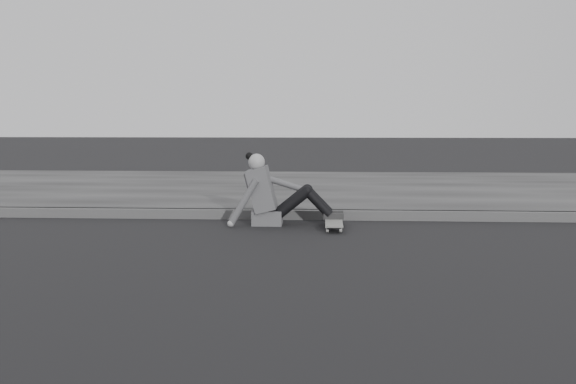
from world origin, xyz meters
The scene contains 5 objects.
ground centered at (0.00, 0.00, 0.00)m, with size 80.00×80.00×0.00m, color black.
curb centered at (0.00, 2.58, 0.06)m, with size 24.00×0.16×0.12m, color #464646.
sidewalk centered at (0.00, 5.60, 0.06)m, with size 24.00×6.00×0.12m, color #343434.
skateboard centered at (-1.29, 1.90, 0.07)m, with size 0.20×0.78×0.09m.
seated_woman centered at (-2.02, 2.15, 0.36)m, with size 1.38×0.46×0.88m.
Camera 1 is at (-1.40, -5.52, 1.27)m, focal length 40.00 mm.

